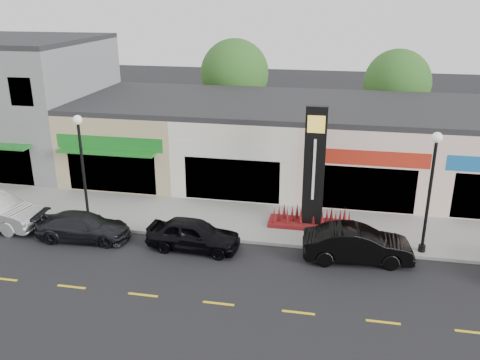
{
  "coord_description": "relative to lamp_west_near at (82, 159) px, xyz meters",
  "views": [
    {
      "loc": [
        3.93,
        -18.82,
        10.95
      ],
      "look_at": [
        -0.55,
        4.0,
        2.39
      ],
      "focal_mm": 38.0,
      "sensor_mm": 36.0,
      "label": 1
    }
  ],
  "objects": [
    {
      "name": "lamp_west_near",
      "position": [
        0.0,
        0.0,
        0.0
      ],
      "size": [
        0.44,
        0.44,
        5.47
      ],
      "color": "black",
      "rests_on": "sidewalk"
    },
    {
      "name": "sidewalk",
      "position": [
        8.0,
        1.85,
        -3.4
      ],
      "size": [
        52.0,
        4.3,
        0.15
      ],
      "primitive_type": "cube",
      "color": "gray",
      "rests_on": "ground"
    },
    {
      "name": "shop_pink_w",
      "position": [
        13.5,
        8.97,
        -1.08
      ],
      "size": [
        7.0,
        10.01,
        4.8
      ],
      "color": "beige",
      "rests_on": "ground"
    },
    {
      "name": "tree_rear_west",
      "position": [
        4.0,
        17.0,
        1.74
      ],
      "size": [
        5.2,
        5.2,
        7.83
      ],
      "color": "#382619",
      "rests_on": "ground"
    },
    {
      "name": "ground",
      "position": [
        8.0,
        -2.5,
        -3.48
      ],
      "size": [
        120.0,
        120.0,
        0.0
      ],
      "primitive_type": "plane",
      "color": "black",
      "rests_on": "ground"
    },
    {
      "name": "car_dark_sedan",
      "position": [
        0.52,
        -1.51,
        -2.84
      ],
      "size": [
        2.09,
        4.52,
        1.28
      ],
      "primitive_type": "imported",
      "rotation": [
        0.0,
        0.0,
        1.64
      ],
      "color": "black",
      "rests_on": "ground"
    },
    {
      "name": "lamp_east_near",
      "position": [
        16.0,
        0.0,
        0.0
      ],
      "size": [
        0.44,
        0.44,
        5.47
      ],
      "color": "black",
      "rests_on": "sidewalk"
    },
    {
      "name": "tree_rear_mid",
      "position": [
        16.0,
        17.0,
        1.41
      ],
      "size": [
        4.8,
        4.8,
        7.29
      ],
      "color": "#382619",
      "rests_on": "ground"
    },
    {
      "name": "curb",
      "position": [
        8.0,
        -0.4,
        -3.4
      ],
      "size": [
        52.0,
        0.2,
        0.15
      ],
      "primitive_type": "cube",
      "color": "gray",
      "rests_on": "ground"
    },
    {
      "name": "car_black_conv",
      "position": [
        13.13,
        -1.12,
        -2.71
      ],
      "size": [
        2.06,
        4.8,
        1.54
      ],
      "primitive_type": "imported",
      "rotation": [
        0.0,
        0.0,
        1.66
      ],
      "color": "black",
      "rests_on": "ground"
    },
    {
      "name": "car_black_sedan",
      "position": [
        5.89,
        -1.45,
        -2.75
      ],
      "size": [
        1.92,
        4.33,
        1.45
      ],
      "primitive_type": "imported",
      "rotation": [
        0.0,
        0.0,
        1.52
      ],
      "color": "black",
      "rests_on": "ground"
    },
    {
      "name": "shop_beige",
      "position": [
        -0.5,
        8.96,
        -1.08
      ],
      "size": [
        7.0,
        10.85,
        4.8
      ],
      "color": "tan",
      "rests_on": "ground"
    },
    {
      "name": "shop_cream",
      "position": [
        6.5,
        8.97,
        -1.08
      ],
      "size": [
        7.0,
        10.01,
        4.8
      ],
      "color": "beige",
      "rests_on": "ground"
    },
    {
      "name": "pylon_sign",
      "position": [
        11.0,
        1.7,
        -1.2
      ],
      "size": [
        4.2,
        1.3,
        6.0
      ],
      "color": "#621110",
      "rests_on": "sidewalk"
    },
    {
      "name": "building_grey_2story",
      "position": [
        -10.0,
        8.98,
        0.67
      ],
      "size": [
        12.0,
        10.95,
        8.3
      ],
      "color": "slate",
      "rests_on": "ground"
    }
  ]
}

